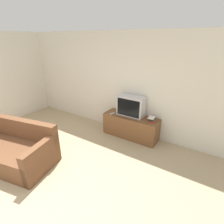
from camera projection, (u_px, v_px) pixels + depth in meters
ground_plane at (19, 198)px, 2.87m from camera, size 14.00×14.00×0.00m
wall_back at (116, 83)px, 4.70m from camera, size 9.00×0.06×2.60m
tv_stand at (131, 126)px, 4.56m from camera, size 1.43×0.47×0.58m
television at (131, 106)px, 4.42m from camera, size 0.68×0.34×0.51m
couch at (7, 148)px, 3.68m from camera, size 2.24×1.33×0.84m
book_stack at (152, 119)px, 4.18m from camera, size 0.16×0.22×0.10m
remote_on_stand at (112, 114)px, 4.58m from camera, size 0.08×0.16×0.02m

